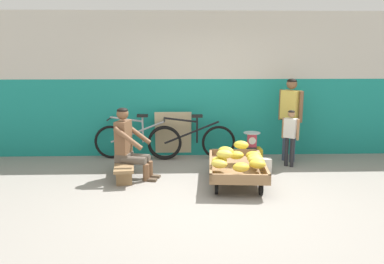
# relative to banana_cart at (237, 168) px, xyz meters

# --- Properties ---
(ground_plane) EXTENTS (80.00, 80.00, 0.00)m
(ground_plane) POSITION_rel_banana_cart_xyz_m (-0.44, -0.82, -0.24)
(ground_plane) COLOR gray
(back_wall) EXTENTS (16.00, 0.30, 2.75)m
(back_wall) POSITION_rel_banana_cart_xyz_m (-0.44, 1.83, 1.14)
(back_wall) COLOR #19847A
(back_wall) RESTS_ON ground
(banana_cart) EXTENTS (0.95, 1.50, 0.36)m
(banana_cart) POSITION_rel_banana_cart_xyz_m (0.00, 0.00, 0.00)
(banana_cart) COLOR #8E6B47
(banana_cart) RESTS_ON ground
(banana_pile) EXTENTS (0.86, 1.05, 0.26)m
(banana_pile) POSITION_rel_banana_cart_xyz_m (0.00, -0.19, 0.22)
(banana_pile) COLOR yellow
(banana_pile) RESTS_ON banana_cart
(low_bench) EXTENTS (0.43, 1.13, 0.27)m
(low_bench) POSITION_rel_banana_cart_xyz_m (-1.78, 0.33, -0.04)
(low_bench) COLOR olive
(low_bench) RESTS_ON ground
(vendor_seated) EXTENTS (0.73, 0.58, 1.14)m
(vendor_seated) POSITION_rel_banana_cart_xyz_m (-1.69, 0.31, 0.33)
(vendor_seated) COLOR brown
(vendor_seated) RESTS_ON ground
(plastic_crate) EXTENTS (0.36, 0.28, 0.30)m
(plastic_crate) POSITION_rel_banana_cart_xyz_m (0.41, 1.00, -0.09)
(plastic_crate) COLOR gold
(plastic_crate) RESTS_ON ground
(weighing_scale) EXTENTS (0.30, 0.30, 0.29)m
(weighing_scale) POSITION_rel_banana_cart_xyz_m (0.41, 1.00, 0.21)
(weighing_scale) COLOR #28282D
(weighing_scale) RESTS_ON plastic_crate
(bicycle_near_left) EXTENTS (1.66, 0.48, 0.86)m
(bicycle_near_left) POSITION_rel_banana_cart_xyz_m (-1.68, 1.47, 0.11)
(bicycle_near_left) COLOR black
(bicycle_near_left) RESTS_ON ground
(bicycle_far_left) EXTENTS (1.66, 0.48, 0.86)m
(bicycle_far_left) POSITION_rel_banana_cart_xyz_m (-0.65, 1.38, 0.11)
(bicycle_far_left) COLOR black
(bicycle_far_left) RESTS_ON ground
(sign_board) EXTENTS (0.70, 0.20, 0.89)m
(sign_board) POSITION_rel_banana_cart_xyz_m (-1.00, 1.62, 0.20)
(sign_board) COLOR #C6B289
(sign_board) RESTS_ON ground
(customer_adult) EXTENTS (0.36, 0.38, 1.53)m
(customer_adult) POSITION_rel_banana_cart_xyz_m (1.15, 1.20, 0.71)
(customer_adult) COLOR #38425B
(customer_adult) RESTS_ON ground
(customer_child) EXTENTS (0.26, 0.24, 1.01)m
(customer_child) POSITION_rel_banana_cart_xyz_m (1.06, 0.86, 0.38)
(customer_child) COLOR #232328
(customer_child) RESTS_ON ground
(shopping_bag) EXTENTS (0.18, 0.12, 0.24)m
(shopping_bag) POSITION_rel_banana_cart_xyz_m (0.57, 0.52, -0.12)
(shopping_bag) COLOR silver
(shopping_bag) RESTS_ON ground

